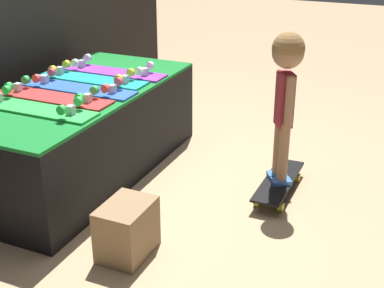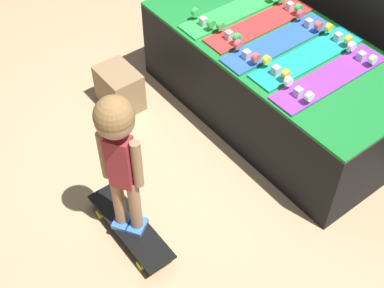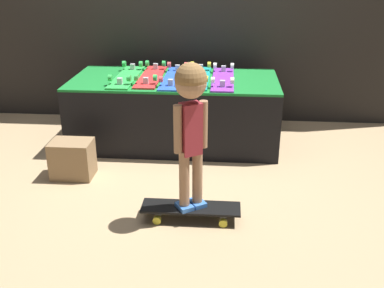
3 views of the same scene
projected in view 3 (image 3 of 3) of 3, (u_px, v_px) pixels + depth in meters
name	position (u px, v px, depth m)	size (l,w,h in m)	color
ground_plane	(168.00, 165.00, 3.62)	(16.00, 16.00, 0.00)	tan
display_rack	(175.00, 111.00, 3.97)	(1.77, 0.85, 0.58)	black
skateboard_green_on_rack	(127.00, 76.00, 3.88)	(0.18, 0.78, 0.09)	green
skateboard_red_on_rack	(151.00, 76.00, 3.89)	(0.18, 0.78, 0.09)	red
skateboard_blue_on_rack	(174.00, 77.00, 3.84)	(0.18, 0.78, 0.09)	blue
skateboard_teal_on_rack	(199.00, 77.00, 3.85)	(0.18, 0.78, 0.09)	teal
skateboard_purple_on_rack	(223.00, 78.00, 3.80)	(0.18, 0.78, 0.09)	purple
skateboard_on_floor	(191.00, 209.00, 2.85)	(0.63, 0.18, 0.09)	black
child	(191.00, 110.00, 2.59)	(0.21, 0.19, 0.92)	#3870C6
storage_box	(72.00, 159.00, 3.38)	(0.31, 0.22, 0.29)	#8E704C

